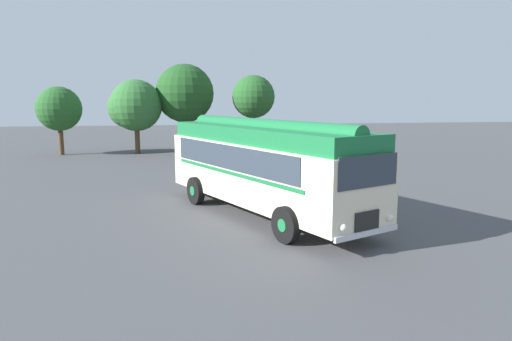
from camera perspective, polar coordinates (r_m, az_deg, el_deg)
The scene contains 8 objects.
ground_plane at distance 16.16m, azimuth 3.61°, elevation -6.07°, with size 120.00×120.00×0.00m, color #474749.
vintage_bus at distance 16.35m, azimuth 0.93°, elevation 0.90°, with size 6.26×10.23×3.49m.
car_near_left at distance 30.76m, azimuth -4.80°, elevation 2.69°, with size 2.11×4.27×1.66m.
car_mid_left at distance 31.34m, azimuth 0.46°, elevation 2.83°, with size 2.06×4.25×1.66m.
tree_far_left at distance 37.17m, azimuth -23.47°, elevation 7.10°, with size 3.30×3.30×5.11m.
tree_left_of_centre at distance 36.35m, azimuth -15.06°, elevation 7.77°, with size 4.09×3.93×5.66m.
tree_centre at distance 37.07m, azimuth -8.73°, elevation 9.63°, with size 4.60×4.60×6.92m.
tree_right_of_centre at distance 36.55m, azimuth -0.36°, elevation 9.29°, with size 3.38×3.38×6.04m.
Camera 1 is at (-3.68, -15.17, 4.18)m, focal length 32.00 mm.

